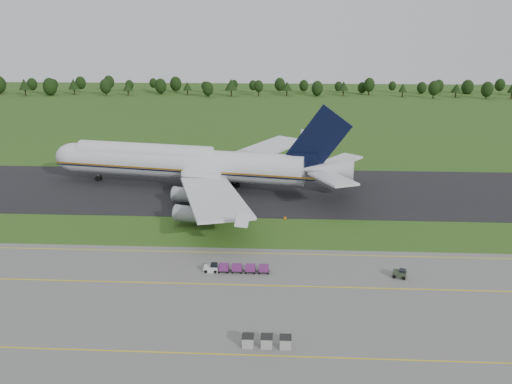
# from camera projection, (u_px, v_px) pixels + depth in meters

# --- Properties ---
(ground) EXTENTS (600.00, 600.00, 0.00)m
(ground) POSITION_uv_depth(u_px,v_px,m) (261.00, 233.00, 100.32)
(ground) COLOR #2D5218
(ground) RESTS_ON ground
(apron) EXTENTS (300.00, 52.00, 0.06)m
(apron) POSITION_uv_depth(u_px,v_px,m) (251.00, 328.00, 68.01)
(apron) COLOR slate
(apron) RESTS_ON ground
(taxiway) EXTENTS (300.00, 40.00, 0.08)m
(taxiway) POSITION_uv_depth(u_px,v_px,m) (266.00, 190.00, 126.92)
(taxiway) COLOR black
(taxiway) RESTS_ON ground
(apron_markings) EXTENTS (300.00, 30.20, 0.01)m
(apron_markings) POSITION_uv_depth(u_px,v_px,m) (254.00, 301.00, 74.67)
(apron_markings) COLOR yellow
(apron_markings) RESTS_ON apron
(tree_line) EXTENTS (525.41, 23.56, 11.07)m
(tree_line) POSITION_uv_depth(u_px,v_px,m) (254.00, 87.00, 308.24)
(tree_line) COLOR black
(tree_line) RESTS_ON ground
(aircraft) EXTENTS (80.65, 77.11, 22.56)m
(aircraft) POSITION_uv_depth(u_px,v_px,m) (189.00, 163.00, 127.41)
(aircraft) COLOR silver
(aircraft) RESTS_ON ground
(baggage_train) EXTENTS (10.97, 1.40, 1.35)m
(baggage_train) POSITION_uv_depth(u_px,v_px,m) (236.00, 268.00, 83.55)
(baggage_train) COLOR silver
(baggage_train) RESTS_ON apron
(utility_cart) EXTENTS (2.41, 1.86, 1.17)m
(utility_cart) POSITION_uv_depth(u_px,v_px,m) (399.00, 274.00, 81.76)
(utility_cart) COLOR #2E3726
(utility_cart) RESTS_ON apron
(uld_row) EXTENTS (6.33, 1.53, 1.52)m
(uld_row) POSITION_uv_depth(u_px,v_px,m) (267.00, 341.00, 63.74)
(uld_row) COLOR #9B9B9B
(uld_row) RESTS_ON apron
(edge_markers) EXTENTS (9.14, 0.30, 0.60)m
(edge_markers) POSITION_uv_depth(u_px,v_px,m) (265.00, 218.00, 107.34)
(edge_markers) COLOR orange
(edge_markers) RESTS_ON ground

